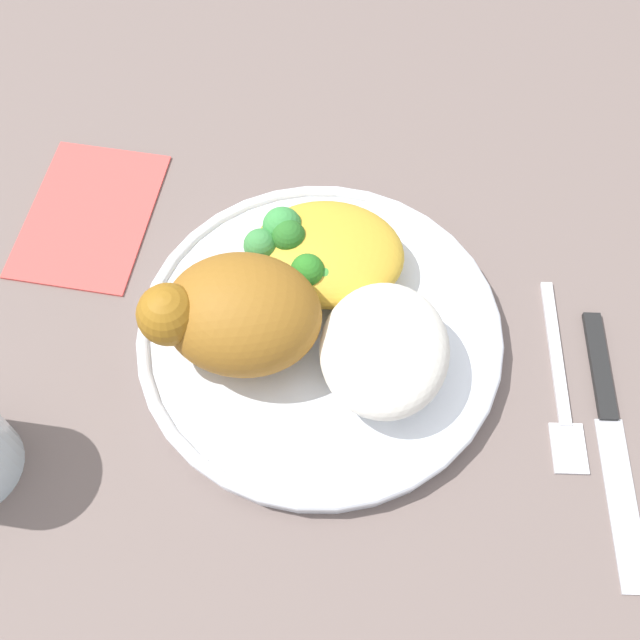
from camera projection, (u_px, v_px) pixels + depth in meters
ground_plane at (320, 339)px, 0.53m from camera, size 2.00×2.00×0.00m
plate at (320, 333)px, 0.52m from camera, size 0.25×0.25×0.02m
roasted_chicken at (236, 314)px, 0.48m from camera, size 0.11×0.08×0.07m
rice_pile at (385, 349)px, 0.48m from camera, size 0.08×0.10×0.04m
mac_cheese_with_broccoli at (319, 252)px, 0.53m from camera, size 0.11×0.09×0.04m
fork at (560, 384)px, 0.51m from camera, size 0.03×0.14×0.01m
knife at (609, 416)px, 0.50m from camera, size 0.03×0.19×0.01m
napkin at (89, 214)px, 0.58m from camera, size 0.10×0.14×0.00m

